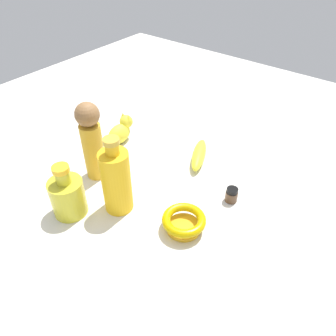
{
  "coord_description": "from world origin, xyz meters",
  "views": [
    {
      "loc": [
        -0.45,
        0.57,
        0.65
      ],
      "look_at": [
        0.0,
        0.0,
        0.05
      ],
      "focal_mm": 35.21,
      "sensor_mm": 36.0,
      "label": 1
    }
  ],
  "objects_px": {
    "bowl": "(184,222)",
    "bottle_tall": "(116,180)",
    "cat_figurine": "(121,131)",
    "nail_polish_jar": "(232,195)",
    "banana": "(199,155)",
    "bottle_short": "(68,195)",
    "person_figure_adult": "(92,140)"
  },
  "relations": [
    {
      "from": "bowl",
      "to": "cat_figurine",
      "type": "xyz_separation_m",
      "value": [
        0.4,
        -0.19,
        0.01
      ]
    },
    {
      "from": "bowl",
      "to": "nail_polish_jar",
      "type": "bearing_deg",
      "value": -105.09
    },
    {
      "from": "bottle_short",
      "to": "person_figure_adult",
      "type": "relative_size",
      "value": 0.64
    },
    {
      "from": "bowl",
      "to": "banana",
      "type": "xyz_separation_m",
      "value": [
        0.13,
        -0.26,
        -0.01
      ]
    },
    {
      "from": "cat_figurine",
      "to": "person_figure_adult",
      "type": "xyz_separation_m",
      "value": [
        -0.07,
        0.17,
        0.09
      ]
    },
    {
      "from": "banana",
      "to": "bottle_short",
      "type": "distance_m",
      "value": 0.42
    },
    {
      "from": "nail_polish_jar",
      "to": "bottle_tall",
      "type": "height_order",
      "value": "bottle_tall"
    },
    {
      "from": "bowl",
      "to": "bottle_tall",
      "type": "height_order",
      "value": "bottle_tall"
    },
    {
      "from": "banana",
      "to": "bowl",
      "type": "bearing_deg",
      "value": 1.12
    },
    {
      "from": "banana",
      "to": "cat_figurine",
      "type": "bearing_deg",
      "value": -99.65
    },
    {
      "from": "bottle_tall",
      "to": "person_figure_adult",
      "type": "bearing_deg",
      "value": -20.79
    },
    {
      "from": "bowl",
      "to": "nail_polish_jar",
      "type": "relative_size",
      "value": 2.58
    },
    {
      "from": "bowl",
      "to": "nail_polish_jar",
      "type": "height_order",
      "value": "same"
    },
    {
      "from": "cat_figurine",
      "to": "person_figure_adult",
      "type": "relative_size",
      "value": 0.52
    },
    {
      "from": "bottle_tall",
      "to": "person_figure_adult",
      "type": "xyz_separation_m",
      "value": [
        0.15,
        -0.06,
        0.03
      ]
    },
    {
      "from": "bowl",
      "to": "banana",
      "type": "relative_size",
      "value": 0.68
    },
    {
      "from": "bottle_short",
      "to": "bottle_tall",
      "type": "bearing_deg",
      "value": -134.17
    },
    {
      "from": "bottle_short",
      "to": "banana",
      "type": "bearing_deg",
      "value": -109.76
    },
    {
      "from": "bowl",
      "to": "bottle_tall",
      "type": "xyz_separation_m",
      "value": [
        0.18,
        0.04,
        0.07
      ]
    },
    {
      "from": "bowl",
      "to": "cat_figurine",
      "type": "height_order",
      "value": "cat_figurine"
    },
    {
      "from": "bottle_tall",
      "to": "bottle_short",
      "type": "height_order",
      "value": "bottle_tall"
    },
    {
      "from": "bowl",
      "to": "person_figure_adult",
      "type": "xyz_separation_m",
      "value": [
        0.33,
        -0.01,
        0.1
      ]
    },
    {
      "from": "bottle_tall",
      "to": "person_figure_adult",
      "type": "height_order",
      "value": "person_figure_adult"
    },
    {
      "from": "cat_figurine",
      "to": "person_figure_adult",
      "type": "distance_m",
      "value": 0.2
    },
    {
      "from": "bowl",
      "to": "nail_polish_jar",
      "type": "xyz_separation_m",
      "value": [
        -0.04,
        -0.16,
        -0.01
      ]
    },
    {
      "from": "nail_polish_jar",
      "to": "banana",
      "type": "distance_m",
      "value": 0.2
    },
    {
      "from": "bottle_tall",
      "to": "person_figure_adult",
      "type": "distance_m",
      "value": 0.16
    },
    {
      "from": "nail_polish_jar",
      "to": "banana",
      "type": "relative_size",
      "value": 0.26
    },
    {
      "from": "bowl",
      "to": "bottle_tall",
      "type": "relative_size",
      "value": 0.5
    },
    {
      "from": "bowl",
      "to": "cat_figurine",
      "type": "bearing_deg",
      "value": -25.07
    },
    {
      "from": "banana",
      "to": "person_figure_adult",
      "type": "relative_size",
      "value": 0.67
    },
    {
      "from": "bowl",
      "to": "person_figure_adult",
      "type": "bearing_deg",
      "value": -2.16
    }
  ]
}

